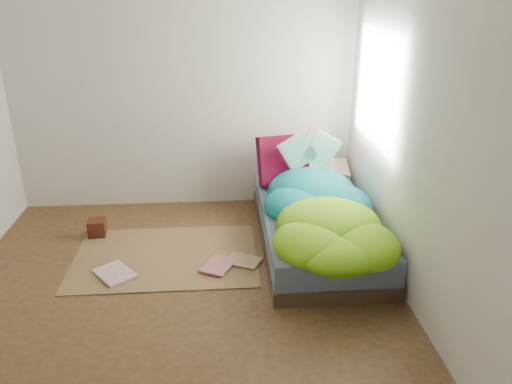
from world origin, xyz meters
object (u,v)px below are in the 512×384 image
(wooden_box, at_px, (97,228))
(bed, at_px, (316,226))
(open_book, at_px, (310,141))
(floor_book_a, at_px, (101,279))
(pillow_magenta, at_px, (283,160))
(floor_book_b, at_px, (206,263))

(wooden_box, bearing_deg, bed, -7.78)
(open_book, xyz_separation_m, floor_book_a, (-1.87, -1.04, -0.81))
(wooden_box, bearing_deg, pillow_magenta, 12.10)
(bed, xyz_separation_m, floor_book_b, (-1.01, -0.34, -0.14))
(wooden_box, relative_size, floor_book_a, 0.47)
(bed, xyz_separation_m, floor_book_a, (-1.86, -0.53, -0.14))
(pillow_magenta, relative_size, wooden_box, 3.15)
(wooden_box, bearing_deg, floor_book_a, -76.37)
(pillow_magenta, xyz_separation_m, open_book, (0.24, -0.16, 0.24))
(open_book, bearing_deg, pillow_magenta, 138.64)
(floor_book_a, xyz_separation_m, floor_book_b, (0.85, 0.19, 0.00))
(wooden_box, distance_m, floor_book_a, 0.84)
(floor_book_a, height_order, floor_book_b, floor_book_b)
(wooden_box, relative_size, floor_book_b, 0.52)
(floor_book_a, bearing_deg, floor_book_b, -25.84)
(pillow_magenta, relative_size, floor_book_b, 1.64)
(floor_book_a, bearing_deg, wooden_box, 65.25)
(wooden_box, xyz_separation_m, floor_book_b, (1.05, -0.62, -0.06))
(bed, relative_size, open_book, 3.97)
(floor_book_a, bearing_deg, open_book, -9.31)
(open_book, height_order, floor_book_b, open_book)
(open_book, height_order, floor_book_a, open_book)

